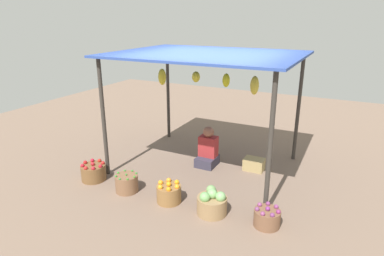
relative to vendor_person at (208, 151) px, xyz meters
The scene contains 9 objects.
ground_plane 0.31m from the vendor_person, 106.04° to the right, with size 14.00×14.00×0.00m, color #7A6251.
market_stall_structure 1.70m from the vendor_person, 109.34° to the right, with size 3.23×2.52×2.15m.
vendor_person is the anchor object (origin of this frame).
basket_red_apples 2.15m from the vendor_person, 136.48° to the right, with size 0.43×0.43×0.34m.
basket_green_chilies 1.73m from the vendor_person, 116.75° to the right, with size 0.37×0.37×0.32m.
basket_oranges 1.52m from the vendor_person, 89.49° to the right, with size 0.38×0.38×0.34m.
basket_cabbages 1.69m from the vendor_person, 63.86° to the right, with size 0.44×0.44×0.40m.
basket_purple_onions 2.12m from the vendor_person, 43.25° to the right, with size 0.37×0.37×0.30m.
wooden_crate_near_vendor 0.91m from the vendor_person, 12.08° to the left, with size 0.37×0.27×0.22m, color tan.
Camera 1 is at (2.39, -5.35, 2.76)m, focal length 30.94 mm.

